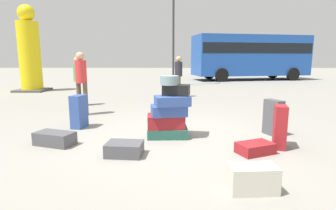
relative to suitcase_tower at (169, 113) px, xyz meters
The scene contains 15 objects.
ground_plane 0.50m from the suitcase_tower, 69.92° to the right, with size 80.00×80.00×0.00m, color gray.
suitcase_tower is the anchor object (origin of this frame).
suitcase_navy_upright_blue 2.14m from the suitcase_tower, 161.13° to the left, with size 0.24×0.37×0.74m, color #334F99.
suitcase_charcoal_left_side 2.15m from the suitcase_tower, 165.78° to the right, with size 0.70×0.36×0.23m, color #4C4C51.
suitcase_cream_foreground_far 2.42m from the suitcase_tower, 65.39° to the right, with size 0.55×0.29×0.31m, color beige.
suitcase_maroon_white_trunk 2.02m from the suitcase_tower, 17.72° to the right, with size 0.19×0.37×0.75m, color maroon.
suitcase_charcoal_right_side 1.30m from the suitcase_tower, 124.49° to the right, with size 0.57×0.42×0.21m, color #4C4C51.
suitcase_maroon_foreground_near 1.73m from the suitcase_tower, 32.36° to the right, with size 0.58×0.36×0.18m, color maroon.
suitcase_charcoal_behind_tower 2.12m from the suitcase_tower, ahead, with size 0.19×0.40×0.72m, color #4C4C51.
person_bearded_onlooker 4.66m from the suitcase_tower, 130.26° to the left, with size 0.30×0.33×1.60m.
person_tourist_with_camera 5.59m from the suitcase_tower, 86.82° to the left, with size 0.30×0.34×1.63m.
person_passerby_in_red 3.21m from the suitcase_tower, 139.22° to the left, with size 0.33×0.30×1.71m.
yellow_dummy_statue 10.07m from the suitcase_tower, 131.53° to the left, with size 1.35×1.35×3.97m.
parked_bus 15.75m from the suitcase_tower, 68.63° to the left, with size 8.54×4.12×3.15m.
lamp_post 10.95m from the suitcase_tower, 89.37° to the left, with size 0.36×0.36×6.82m.
Camera 1 is at (0.03, -5.00, 1.53)m, focal length 28.49 mm.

